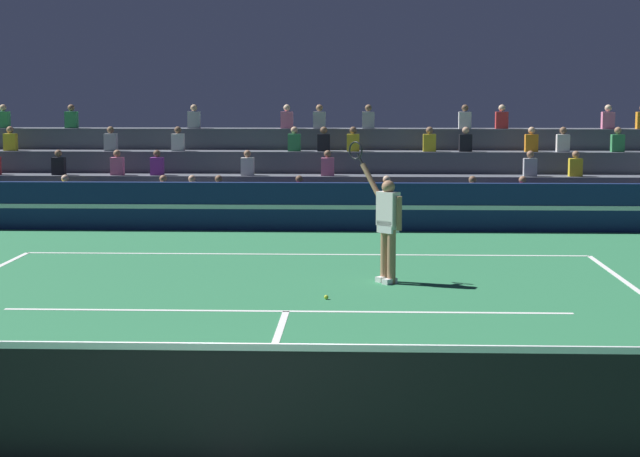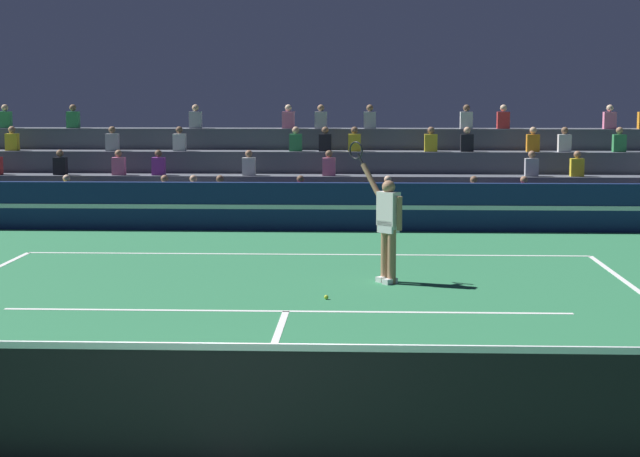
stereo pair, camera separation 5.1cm
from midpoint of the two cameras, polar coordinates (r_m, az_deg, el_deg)
name	(u,v)px [view 2 (the right image)]	position (r m, az deg, el deg)	size (l,w,h in m)	color
tennis_net	(230,403)	(9.15, -4.66, -9.26)	(12.00, 0.10, 1.10)	slate
sponsor_banner_wall	(315,207)	(24.44, -0.21, 1.18)	(18.00, 0.26, 1.10)	navy
bleacher_stand	(321,182)	(27.56, 0.10, 2.47)	(20.05, 3.80, 2.83)	#4C515B
tennis_player	(387,224)	(17.70, 3.69, 0.25)	(0.93, 0.90, 2.39)	#9E7051
tennis_ball	(326,297)	(16.37, 0.42, -3.68)	(0.07, 0.07, 0.07)	#C6DB33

